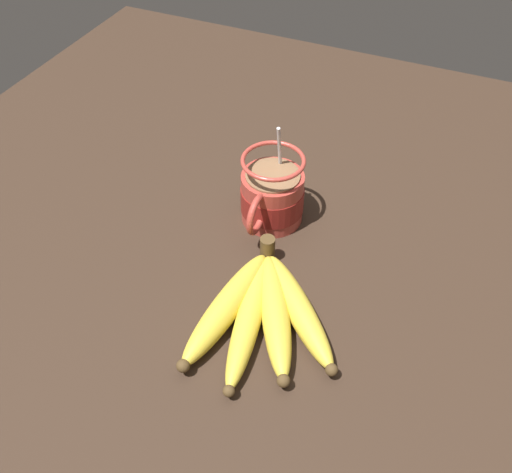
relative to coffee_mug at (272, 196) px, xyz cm
name	(u,v)px	position (x,y,z in cm)	size (l,w,h in cm)	color
table	(270,277)	(9.21, 3.65, -5.76)	(125.82, 125.82, 3.12)	#332319
coffee_mug	(272,196)	(0.00, 0.00, 0.00)	(12.73, 8.93, 14.46)	#B23D33
banana_bunch	(261,311)	(17.25, 5.77, -2.54)	(22.25, 18.12, 4.01)	#4C381E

